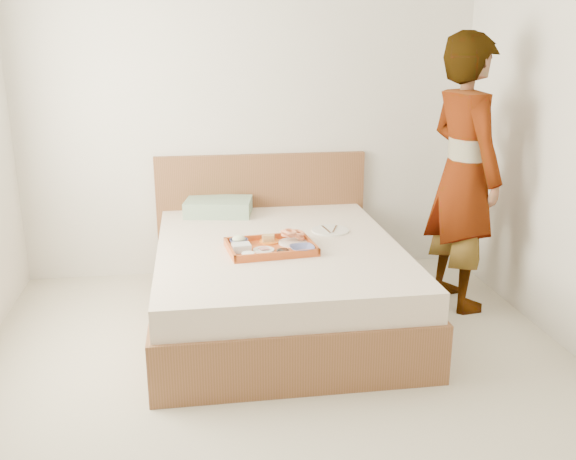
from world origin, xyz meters
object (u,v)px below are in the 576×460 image
(bed, at_px, (278,281))
(dinner_plate, at_px, (330,230))
(tray, at_px, (271,247))
(person, at_px, (464,174))

(bed, distance_m, dinner_plate, 0.53)
(bed, relative_size, dinner_plate, 7.71)
(bed, xyz_separation_m, tray, (-0.07, -0.13, 0.29))
(tray, height_order, person, person)
(dinner_plate, height_order, person, person)
(bed, bearing_deg, person, 4.22)
(dinner_plate, bearing_deg, bed, -150.88)
(bed, distance_m, person, 1.45)
(tray, bearing_deg, bed, 57.29)
(bed, height_order, dinner_plate, dinner_plate)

